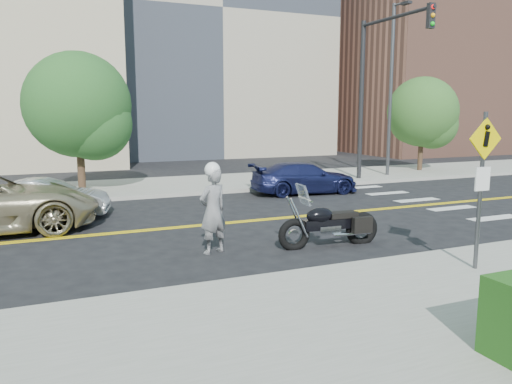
{
  "coord_description": "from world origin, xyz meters",
  "views": [
    {
      "loc": [
        -3.36,
        -13.2,
        3.12
      ],
      "look_at": [
        1.39,
        -2.05,
        1.2
      ],
      "focal_mm": 35.0,
      "sensor_mm": 36.0,
      "label": 1
    }
  ],
  "objects": [
    {
      "name": "ground_plane",
      "position": [
        0.0,
        0.0,
        0.0
      ],
      "size": [
        120.0,
        120.0,
        0.0
      ],
      "primitive_type": "plane",
      "color": "black",
      "rests_on": "ground"
    },
    {
      "name": "sidewalk_near",
      "position": [
        0.0,
        -7.5,
        0.07
      ],
      "size": [
        60.0,
        5.0,
        0.15
      ],
      "primitive_type": "cube",
      "color": "#9E9B91",
      "rests_on": "ground_plane"
    },
    {
      "name": "sidewalk_far",
      "position": [
        0.0,
        7.5,
        0.07
      ],
      "size": [
        60.0,
        5.0,
        0.15
      ],
      "primitive_type": "cube",
      "color": "#9E9B91",
      "rests_on": "ground_plane"
    },
    {
      "name": "building_mid",
      "position": [
        8.0,
        26.0,
        10.0
      ],
      "size": [
        18.0,
        14.0,
        20.0
      ],
      "primitive_type": "cube",
      "color": "#A39984",
      "rests_on": "ground_plane"
    },
    {
      "name": "building_right",
      "position": [
        26.0,
        20.0,
        6.0
      ],
      "size": [
        14.0,
        12.0,
        12.0
      ],
      "primitive_type": "cube",
      "color": "#8C5947",
      "rests_on": "ground_plane"
    },
    {
      "name": "lamp_post",
      "position": [
        12.0,
        6.5,
        4.15
      ],
      "size": [
        0.16,
        0.16,
        8.0
      ],
      "primitive_type": "cylinder",
      "color": "#4C4C51",
      "rests_on": "sidewalk_far"
    },
    {
      "name": "traffic_light",
      "position": [
        10.0,
        5.08,
        4.67
      ],
      "size": [
        0.28,
        4.5,
        7.0
      ],
      "color": "black",
      "rests_on": "sidewalk_far"
    },
    {
      "name": "pedestrian_sign",
      "position": [
        4.2,
        -6.31,
        1.96
      ],
      "size": [
        0.78,
        0.08,
        3.0
      ],
      "color": "#4C4C51",
      "rests_on": "sidewalk_near"
    },
    {
      "name": "motorcyclist",
      "position": [
        0.03,
        -2.78,
        1.03
      ],
      "size": [
        0.82,
        0.67,
        2.06
      ],
      "rotation": [
        0.0,
        0.0,
        3.48
      ],
      "color": "#9A999E",
      "rests_on": "ground"
    },
    {
      "name": "motorcycle",
      "position": [
        2.75,
        -3.31,
        0.76
      ],
      "size": [
        2.53,
        0.92,
        1.52
      ],
      "primitive_type": null,
      "rotation": [
        0.0,
        0.0,
        -0.06
      ],
      "color": "black",
      "rests_on": "ground"
    },
    {
      "name": "parked_car_silver",
      "position": [
        -3.36,
        2.8,
        0.59
      ],
      "size": [
        3.76,
        2.06,
        1.17
      ],
      "primitive_type": "imported",
      "rotation": [
        0.0,
        0.0,
        1.33
      ],
      "color": "#989C9F",
      "rests_on": "ground"
    },
    {
      "name": "parked_car_blue",
      "position": [
        5.98,
        3.86,
        0.61
      ],
      "size": [
        4.36,
        2.09,
        1.23
      ],
      "primitive_type": "imported",
      "rotation": [
        0.0,
        0.0,
        1.48
      ],
      "color": "#1A1F50",
      "rests_on": "ground"
    },
    {
      "name": "tree_far_a",
      "position": [
        -2.08,
        6.92,
        3.42
      ],
      "size": [
        3.96,
        3.96,
        5.41
      ],
      "rotation": [
        0.0,
        0.0,
        -0.33
      ],
      "color": "#382619",
      "rests_on": "ground"
    },
    {
      "name": "tree_far_b",
      "position": [
        14.89,
        7.54,
        3.18
      ],
      "size": [
        3.61,
        3.61,
        4.99
      ],
      "rotation": [
        0.0,
        0.0,
        -0.14
      ],
      "color": "#382619",
      "rests_on": "ground"
    }
  ]
}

